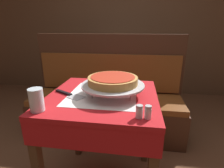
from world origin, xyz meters
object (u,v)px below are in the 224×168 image
object	(u,v)px
dining_table_rear	(119,62)
condiment_caddy	(124,54)
booth_bench	(107,106)
water_glass_near	(36,100)
pizza_pan_stand	(113,85)
pepper_shaker	(148,112)
deep_dish_pizza	(113,80)
dining_table_front	(103,109)
pizza_server	(69,94)
salt_shaker	(139,112)

from	to	relation	value
dining_table_rear	condiment_caddy	world-z (taller)	condiment_caddy
booth_bench	water_glass_near	distance (m)	1.19
pizza_pan_stand	pepper_shaker	world-z (taller)	pizza_pan_stand
deep_dish_pizza	condiment_caddy	world-z (taller)	condiment_caddy
deep_dish_pizza	pepper_shaker	bearing A→B (deg)	-52.48
dining_table_rear	booth_bench	distance (m)	0.92
dining_table_front	pizza_pan_stand	bearing A→B (deg)	-2.30
condiment_caddy	water_glass_near	bearing A→B (deg)	-99.93
water_glass_near	condiment_caddy	bearing A→B (deg)	80.07
deep_dish_pizza	pizza_server	size ratio (longest dim) A/B	1.33
dining_table_front	booth_bench	size ratio (longest dim) A/B	0.45
dining_table_front	pizza_server	bearing A→B (deg)	-168.55
booth_bench	pepper_shaker	bearing A→B (deg)	-69.40
booth_bench	pizza_server	xyz separation A→B (m)	(-0.10, -0.82, 0.46)
deep_dish_pizza	booth_bench	bearing A→B (deg)	103.28
deep_dish_pizza	pizza_server	world-z (taller)	deep_dish_pizza
pizza_pan_stand	pizza_server	world-z (taller)	pizza_pan_stand
dining_table_front	condiment_caddy	xyz separation A→B (m)	(0.02, 1.54, 0.16)
pepper_shaker	booth_bench	bearing A→B (deg)	110.60
booth_bench	deep_dish_pizza	world-z (taller)	booth_bench
dining_table_rear	pizza_pan_stand	bearing A→B (deg)	-85.11
dining_table_rear	pizza_pan_stand	world-z (taller)	pizza_pan_stand
dining_table_rear	condiment_caddy	xyz separation A→B (m)	(0.09, -0.08, 0.15)
deep_dish_pizza	pepper_shaker	xyz separation A→B (m)	(0.21, -0.28, -0.07)
dining_table_front	booth_bench	bearing A→B (deg)	98.48
dining_table_front	booth_bench	world-z (taller)	booth_bench
pizza_pan_stand	pizza_server	bearing A→B (deg)	-171.78
pizza_server	condiment_caddy	bearing A→B (deg)	81.47
salt_shaker	pepper_shaker	size ratio (longest dim) A/B	0.99
water_glass_near	booth_bench	bearing A→B (deg)	80.21
salt_shaker	condiment_caddy	xyz separation A→B (m)	(-0.22, 1.82, 0.01)
pizza_pan_stand	salt_shaker	world-z (taller)	pizza_pan_stand
booth_bench	water_glass_near	world-z (taller)	booth_bench
deep_dish_pizza	salt_shaker	xyz separation A→B (m)	(0.17, -0.28, -0.07)
booth_bench	deep_dish_pizza	xyz separation A→B (m)	(0.18, -0.78, 0.56)
dining_table_rear	condiment_caddy	size ratio (longest dim) A/B	4.48
dining_table_front	condiment_caddy	distance (m)	1.55
pizza_pan_stand	pepper_shaker	xyz separation A→B (m)	(0.21, -0.28, -0.03)
deep_dish_pizza	pizza_server	bearing A→B (deg)	-171.78
dining_table_front	salt_shaker	xyz separation A→B (m)	(0.24, -0.28, 0.14)
booth_bench	pizza_pan_stand	bearing A→B (deg)	-76.72
pizza_server	water_glass_near	world-z (taller)	water_glass_near
dining_table_rear	pizza_pan_stand	distance (m)	1.64
salt_shaker	pizza_pan_stand	bearing A→B (deg)	121.66
water_glass_near	dining_table_front	bearing A→B (deg)	43.36
salt_shaker	water_glass_near	bearing A→B (deg)	-179.92
salt_shaker	pepper_shaker	world-z (taller)	same
salt_shaker	condiment_caddy	world-z (taller)	condiment_caddy
dining_table_rear	booth_bench	world-z (taller)	booth_bench
booth_bench	condiment_caddy	xyz separation A→B (m)	(0.14, 0.77, 0.50)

